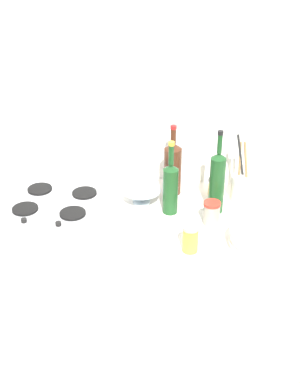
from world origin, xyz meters
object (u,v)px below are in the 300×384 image
(wine_bottle_mid_left, at_px, (173,167))
(condiment_jar_rear, at_px, (215,187))
(condiment_jar_spare, at_px, (212,213))
(utensil_crock, at_px, (240,186))
(wine_bottle_mid_right, at_px, (170,187))
(condiment_jar_front, at_px, (190,238))
(wine_bottle_leftmost, at_px, (217,181))
(butter_dish, at_px, (127,233))
(mixing_bowl, at_px, (141,196))
(plate_stack, at_px, (261,240))
(stovetop_hob, at_px, (56,204))

(wine_bottle_mid_left, bearing_deg, condiment_jar_rear, 3.70)
(wine_bottle_mid_left, bearing_deg, condiment_jar_spare, -50.10)
(utensil_crock, bearing_deg, wine_bottle_mid_right, -152.10)
(condiment_jar_rear, bearing_deg, wine_bottle_mid_left, -176.30)
(wine_bottle_mid_right, relative_size, condiment_jar_rear, 4.17)
(condiment_jar_front, relative_size, condiment_jar_rear, 1.40)
(wine_bottle_leftmost, xyz_separation_m, butter_dish, (-0.33, -0.28, -0.11))
(butter_dish, height_order, condiment_jar_rear, condiment_jar_rear)
(wine_bottle_leftmost, height_order, butter_dish, wine_bottle_leftmost)
(wine_bottle_mid_left, distance_m, condiment_jar_rear, 0.21)
(butter_dish, bearing_deg, utensil_crock, 42.77)
(mixing_bowl, bearing_deg, condiment_jar_rear, 22.26)
(butter_dish, distance_m, condiment_jar_front, 0.25)
(condiment_jar_spare, bearing_deg, mixing_bowl, 159.73)
(utensil_crock, bearing_deg, plate_stack, -75.85)
(utensil_crock, distance_m, condiment_jar_front, 0.46)
(wine_bottle_leftmost, xyz_separation_m, utensil_crock, (0.10, 0.11, -0.07))
(stovetop_hob, xyz_separation_m, wine_bottle_mid_right, (0.50, 0.04, 0.11))
(stovetop_hob, relative_size, mixing_bowl, 2.46)
(mixing_bowl, relative_size, condiment_jar_spare, 1.69)
(condiment_jar_rear, bearing_deg, condiment_jar_front, -98.24)
(wine_bottle_mid_right, height_order, butter_dish, wine_bottle_mid_right)
(stovetop_hob, distance_m, utensil_crock, 0.82)
(condiment_jar_front, bearing_deg, stovetop_hob, 159.83)
(plate_stack, relative_size, condiment_jar_spare, 2.48)
(butter_dish, bearing_deg, condiment_jar_front, -6.21)
(wine_bottle_leftmost, bearing_deg, condiment_jar_front, -103.84)
(plate_stack, distance_m, wine_bottle_mid_right, 0.44)
(stovetop_hob, distance_m, wine_bottle_mid_right, 0.51)
(stovetop_hob, distance_m, plate_stack, 0.90)
(wine_bottle_mid_left, bearing_deg, butter_dish, -106.42)
(wine_bottle_mid_left, relative_size, condiment_jar_spare, 3.26)
(mixing_bowl, bearing_deg, wine_bottle_leftmost, -2.07)
(plate_stack, bearing_deg, mixing_bowl, 153.58)
(stovetop_hob, height_order, wine_bottle_mid_right, wine_bottle_mid_right)
(stovetop_hob, relative_size, butter_dish, 2.51)
(wine_bottle_mid_left, distance_m, condiment_jar_front, 0.47)
(wine_bottle_mid_left, bearing_deg, mixing_bowl, -136.09)
(utensil_crock, distance_m, condiment_jar_spare, 0.25)
(utensil_crock, distance_m, condiment_jar_rear, 0.12)
(utensil_crock, height_order, condiment_jar_front, utensil_crock)
(wine_bottle_mid_left, bearing_deg, utensil_crock, -3.05)
(plate_stack, height_order, butter_dish, plate_stack)
(butter_dish, bearing_deg, condiment_jar_spare, 29.45)
(condiment_jar_front, bearing_deg, wine_bottle_mid_left, 106.36)
(mixing_bowl, bearing_deg, utensil_crock, 13.20)
(wine_bottle_leftmost, bearing_deg, butter_dish, -139.06)
(plate_stack, bearing_deg, butter_dish, -175.76)
(plate_stack, height_order, condiment_jar_rear, condiment_jar_rear)
(mixing_bowl, relative_size, utensil_crock, 0.55)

